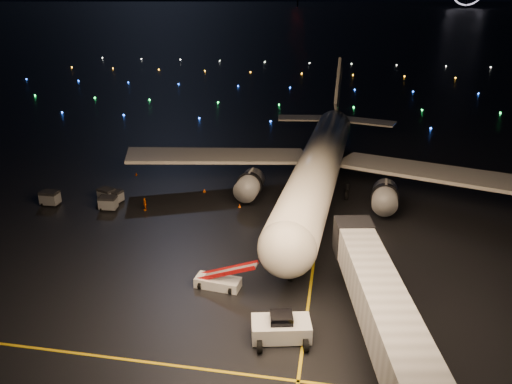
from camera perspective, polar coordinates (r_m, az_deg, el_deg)
ground at (r=338.66m, az=7.92°, el=17.78°), size 2000.00×2000.00×0.00m
lane_centre at (r=58.34m, az=7.16°, el=-3.87°), size 0.25×80.00×0.02m
lane_cross at (r=41.93m, az=-20.10°, el=-16.89°), size 60.00×0.25×0.02m
airliner at (r=65.84m, az=7.62°, el=6.19°), size 56.27×53.80×15.04m
pushback_tug at (r=40.38m, az=2.89°, el=-15.04°), size 5.02×3.34×2.20m
belt_loader at (r=46.20m, az=-4.41°, el=-9.21°), size 6.26×2.37×2.96m
crew_c at (r=63.12m, az=-12.58°, el=-1.36°), size 0.86×1.02×1.64m
safety_cone_0 at (r=62.69m, az=-1.89°, el=-1.57°), size 0.39×0.39×0.44m
safety_cone_1 at (r=68.99m, az=-0.95°, el=0.77°), size 0.55×0.55×0.51m
safety_cone_2 at (r=67.70m, az=-5.93°, el=0.19°), size 0.50×0.50×0.45m
safety_cone_3 at (r=75.46m, az=-13.53°, el=2.03°), size 0.43×0.43×0.44m
taxiway_lights at (r=146.29m, az=4.44°, el=12.24°), size 164.00×92.00×0.36m
baggage_cart_0 at (r=67.00m, az=-16.69°, el=-0.33°), size 2.42×2.07×1.73m
baggage_cart_1 at (r=64.41m, az=-16.54°, el=-1.22°), size 2.18×1.61×1.76m
baggage_cart_2 at (r=66.55m, az=-15.77°, el=-0.46°), size 2.11×1.72×1.56m
baggage_cart_3 at (r=68.25m, az=-22.48°, el=-0.65°), size 2.18×1.53×1.85m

